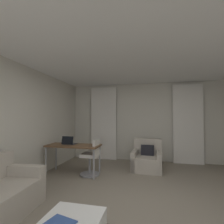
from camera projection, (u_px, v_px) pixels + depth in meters
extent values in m
plane|color=gray|center=(138.00, 208.00, 2.66)|extent=(12.00, 12.00, 0.00)
cube|color=beige|center=(144.00, 122.00, 5.66)|extent=(5.12, 0.06, 2.60)
cube|color=beige|center=(7.00, 125.00, 3.25)|extent=(0.06, 6.12, 2.60)
cube|color=white|center=(137.00, 46.00, 2.75)|extent=(5.12, 6.12, 0.06)
cube|color=silver|center=(104.00, 123.00, 5.83)|extent=(0.90, 0.06, 2.50)
cube|color=silver|center=(188.00, 124.00, 5.23)|extent=(0.90, 0.06, 2.50)
cube|color=#B2A899|center=(22.00, 183.00, 2.91)|extent=(0.82, 0.20, 0.61)
cube|color=#B2A899|center=(147.00, 163.00, 4.58)|extent=(0.85, 0.89, 0.38)
cube|color=#B2A899|center=(148.00, 146.00, 4.92)|extent=(0.80, 0.20, 0.44)
cube|color=#B2A899|center=(160.00, 161.00, 4.48)|extent=(0.18, 0.84, 0.52)
cube|color=#B2A899|center=(135.00, 160.00, 4.68)|extent=(0.18, 0.84, 0.52)
cube|color=black|center=(147.00, 151.00, 4.71)|extent=(0.37, 0.23, 0.37)
cube|color=brown|center=(73.00, 146.00, 4.26)|extent=(1.36, 0.57, 0.04)
cylinder|color=#99999E|center=(56.00, 157.00, 4.61)|extent=(0.04, 0.04, 0.71)
cylinder|color=#99999E|center=(100.00, 159.00, 4.34)|extent=(0.04, 0.04, 0.71)
cylinder|color=#99999E|center=(46.00, 161.00, 4.15)|extent=(0.04, 0.04, 0.71)
cylinder|color=#99999E|center=(94.00, 164.00, 3.88)|extent=(0.04, 0.04, 0.71)
cylinder|color=gray|center=(90.00, 166.00, 4.18)|extent=(0.06, 0.06, 0.46)
cylinder|color=gray|center=(90.00, 174.00, 4.17)|extent=(0.48, 0.48, 0.04)
cube|color=silver|center=(90.00, 155.00, 4.19)|extent=(0.41, 0.41, 0.08)
cube|color=silver|center=(96.00, 147.00, 4.15)|extent=(0.07, 0.36, 0.34)
cube|color=#2D2D33|center=(70.00, 144.00, 4.34)|extent=(0.33, 0.24, 0.02)
cube|color=black|center=(67.00, 140.00, 4.24)|extent=(0.32, 0.07, 0.20)
cube|color=#335193|center=(60.00, 223.00, 1.63)|extent=(0.32, 0.26, 0.01)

